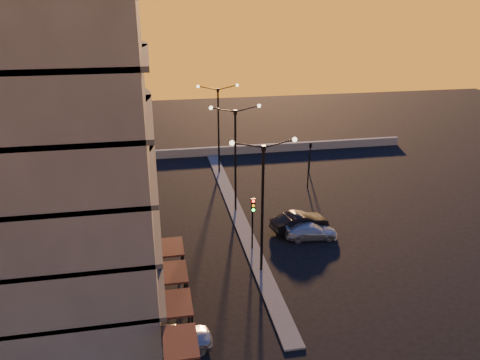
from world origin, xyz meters
name	(u,v)px	position (x,y,z in m)	size (l,w,h in m)	color
ground	(261,271)	(0.00, 0.00, 0.00)	(120.00, 120.00, 0.00)	black
sidewalk_west	(109,255)	(-10.50, 4.00, 0.06)	(5.00, 40.00, 0.12)	#4D4D4B
median	(236,210)	(0.00, 10.00, 0.06)	(1.20, 36.00, 0.12)	#4D4D4B
parapet	(228,150)	(2.00, 26.00, 0.50)	(44.00, 0.50, 1.00)	gray
building	(16,110)	(-14.00, 0.03, 11.91)	(14.35, 17.08, 25.00)	#615E56
streetlamp_near	(263,197)	(0.00, 0.00, 5.59)	(4.32, 0.32, 9.51)	black
streetlamp_mid	(235,151)	(0.00, 10.00, 5.59)	(4.32, 0.32, 9.51)	black
streetlamp_far	(218,122)	(0.00, 20.00, 5.59)	(4.32, 0.32, 9.51)	black
traffic_light_main	(253,216)	(0.00, 2.87, 2.89)	(0.28, 0.44, 4.25)	black
signal_east_a	(308,169)	(8.00, 14.00, 1.93)	(0.13, 0.16, 3.60)	black
signal_east_b	(310,145)	(9.50, 18.00, 3.10)	(0.42, 1.99, 3.60)	black
car_hatchback	(171,340)	(-6.50, -6.79, 0.75)	(1.78, 4.42, 1.50)	#A8ACB0
car_sedan	(300,222)	(4.41, 5.31, 0.77)	(1.62, 4.66, 1.53)	black
car_wagon	(311,231)	(4.93, 3.91, 0.60)	(1.68, 4.13, 1.20)	silver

